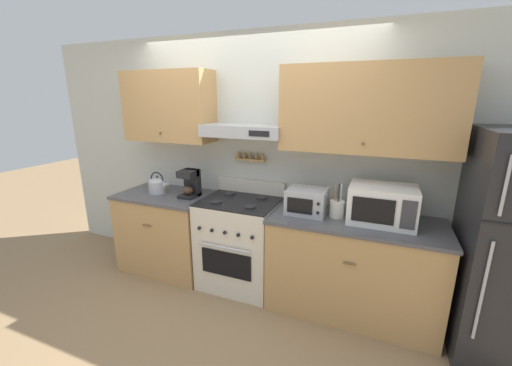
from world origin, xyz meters
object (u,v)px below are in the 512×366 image
at_px(stove_range, 240,242).
at_px(coffee_maker, 190,183).
at_px(microwave, 382,204).
at_px(tea_kettle, 158,185).
at_px(toaster_oven, 307,201).
at_px(utensil_crock, 337,208).

bearing_deg(stove_range, coffee_maker, 178.17).
relative_size(stove_range, microwave, 2.00).
height_order(tea_kettle, coffee_maker, coffee_maker).
height_order(microwave, toaster_oven, microwave).
bearing_deg(utensil_crock, stove_range, 179.48).
relative_size(tea_kettle, toaster_oven, 0.71).
bearing_deg(microwave, tea_kettle, -179.56).
relative_size(stove_range, coffee_maker, 3.68).
bearing_deg(toaster_oven, tea_kettle, 179.94).
xyz_separation_m(stove_range, utensil_crock, (0.95, -0.01, 0.51)).
distance_m(stove_range, toaster_oven, 0.87).
bearing_deg(coffee_maker, stove_range, -1.83).
distance_m(tea_kettle, utensil_crock, 1.94).
relative_size(stove_range, toaster_oven, 3.05).
height_order(stove_range, tea_kettle, tea_kettle).
bearing_deg(toaster_oven, microwave, 1.77).
distance_m(coffee_maker, toaster_oven, 1.27).
bearing_deg(microwave, coffee_maker, 179.71).
relative_size(tea_kettle, coffee_maker, 0.85).
relative_size(tea_kettle, utensil_crock, 0.81).
bearing_deg(coffee_maker, microwave, -0.29).
bearing_deg(tea_kettle, utensil_crock, 0.00).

